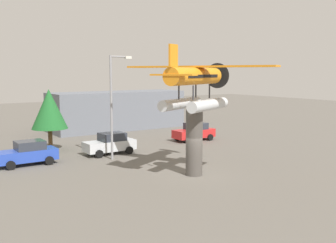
{
  "coord_description": "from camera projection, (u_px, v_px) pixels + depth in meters",
  "views": [
    {
      "loc": [
        -16.04,
        -20.17,
        6.74
      ],
      "look_at": [
        0.0,
        3.0,
        3.24
      ],
      "focal_mm": 42.84,
      "sensor_mm": 36.0,
      "label": 1
    }
  ],
  "objects": [
    {
      "name": "ground_plane",
      "position": [
        194.0,
        175.0,
        26.35
      ],
      "size": [
        140.0,
        140.0,
        0.0
      ],
      "primitive_type": "plane",
      "color": "#605B54"
    },
    {
      "name": "tree_east",
      "position": [
        49.0,
        109.0,
        34.18
      ],
      "size": [
        3.06,
        3.06,
        5.29
      ],
      "color": "brown",
      "rests_on": "ground"
    },
    {
      "name": "display_pedestal",
      "position": [
        194.0,
        143.0,
        26.08
      ],
      "size": [
        1.1,
        1.1,
        4.32
      ],
      "primitive_type": "cylinder",
      "color": "#4C4742",
      "rests_on": "ground"
    },
    {
      "name": "car_far_red",
      "position": [
        194.0,
        132.0,
        39.4
      ],
      "size": [
        4.2,
        2.02,
        1.76
      ],
      "rotation": [
        0.0,
        0.0,
        3.14
      ],
      "color": "red",
      "rests_on": "ground"
    },
    {
      "name": "car_mid_silver",
      "position": [
        110.0,
        143.0,
        32.94
      ],
      "size": [
        4.2,
        2.02,
        1.76
      ],
      "rotation": [
        0.0,
        0.0,
        3.14
      ],
      "color": "silver",
      "rests_on": "ground"
    },
    {
      "name": "streetlight_primary",
      "position": [
        113.0,
        100.0,
        30.6
      ],
      "size": [
        1.84,
        0.28,
        7.99
      ],
      "color": "gray",
      "rests_on": "ground"
    },
    {
      "name": "car_near_blue",
      "position": [
        28.0,
        153.0,
        29.08
      ],
      "size": [
        4.2,
        2.02,
        1.76
      ],
      "rotation": [
        0.0,
        0.0,
        3.14
      ],
      "color": "#2847B7",
      "rests_on": "ground"
    },
    {
      "name": "storefront_building",
      "position": [
        118.0,
        110.0,
        47.35
      ],
      "size": [
        15.82,
        5.13,
        4.42
      ],
      "primitive_type": "cube",
      "color": "slate",
      "rests_on": "ground"
    },
    {
      "name": "floatplane_monument",
      "position": [
        196.0,
        84.0,
        25.72
      ],
      "size": [
        7.15,
        9.87,
        4.0
      ],
      "rotation": [
        0.0,
        0.0,
        0.44
      ],
      "color": "silver",
      "rests_on": "display_pedestal"
    }
  ]
}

